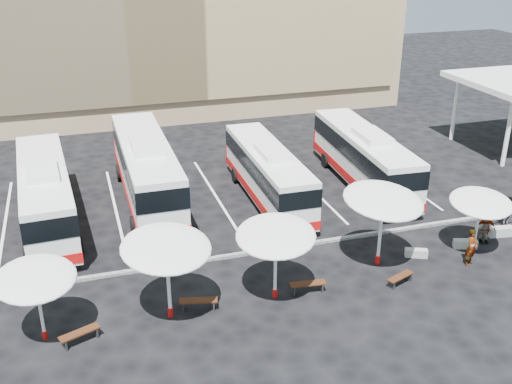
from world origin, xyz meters
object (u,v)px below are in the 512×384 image
object	(u,v)px
sunshade_2	(276,236)
passenger_0	(471,247)
bus_0	(45,193)
sunshade_0	(35,279)
passenger_2	(485,228)
conc_bench_2	(501,232)
passenger_1	(484,229)
wood_bench_0	(80,334)
sunshade_1	(166,248)
conc_bench_1	(465,244)
sunshade_4	(481,203)
sunshade_3	(383,201)
wood_bench_2	(308,285)
bus_3	(364,156)
passenger_3	(507,211)
bus_1	(146,168)
conc_bench_0	(416,253)
wood_bench_1	(198,302)
wood_bench_3	(400,278)
bus_2	(268,172)

from	to	relation	value
sunshade_2	passenger_0	world-z (taller)	sunshade_2
bus_0	sunshade_0	distance (m)	10.49
bus_0	sunshade_0	bearing A→B (deg)	-94.27
passenger_2	conc_bench_2	bearing A→B (deg)	38.59
passenger_1	wood_bench_0	bearing A→B (deg)	46.13
sunshade_1	conc_bench_1	xyz separation A→B (m)	(15.33, 1.36, -3.02)
sunshade_4	sunshade_3	bearing A→B (deg)	176.03
wood_bench_2	passenger_1	world-z (taller)	passenger_1
bus_3	passenger_0	distance (m)	10.66
wood_bench_2	passenger_1	bearing A→B (deg)	9.03
sunshade_3	passenger_1	bearing A→B (deg)	3.11
wood_bench_0	conc_bench_1	bearing A→B (deg)	6.03
sunshade_2	passenger_0	bearing A→B (deg)	-0.90
sunshade_3	passenger_3	world-z (taller)	sunshade_3
bus_1	passenger_3	distance (m)	20.34
bus_0	passenger_0	distance (m)	22.05
sunshade_3	conc_bench_1	xyz separation A→B (m)	(5.00, 0.09, -3.13)
sunshade_4	conc_bench_2	world-z (taller)	sunshade_4
conc_bench_0	conc_bench_1	bearing A→B (deg)	1.01
sunshade_0	sunshade_1	distance (m)	5.02
conc_bench_1	conc_bench_2	distance (m)	2.63
bus_1	wood_bench_0	size ratio (longest dim) A/B	7.78
conc_bench_0	wood_bench_1	bearing A→B (deg)	-173.94
sunshade_0	conc_bench_0	bearing A→B (deg)	4.26
passenger_3	sunshade_1	bearing A→B (deg)	20.37
conc_bench_1	bus_0	bearing A→B (deg)	155.68
wood_bench_2	passenger_0	distance (m)	8.39
wood_bench_3	passenger_3	distance (m)	9.21
conc_bench_1	bus_2	bearing A→B (deg)	131.64
bus_0	bus_3	bearing A→B (deg)	-3.13
passenger_0	passenger_2	world-z (taller)	passenger_0
sunshade_1	sunshade_3	xyz separation A→B (m)	(10.32, 1.28, 0.11)
bus_0	bus_1	size ratio (longest dim) A/B	0.93
bus_0	wood_bench_1	bearing A→B (deg)	-62.97
conc_bench_1	passenger_2	bearing A→B (deg)	9.14
bus_0	wood_bench_3	size ratio (longest dim) A/B	7.99
passenger_3	passenger_2	bearing A→B (deg)	40.63
bus_1	conc_bench_0	xyz separation A→B (m)	(11.63, -10.79, -1.86)
bus_0	conc_bench_0	world-z (taller)	bus_0
bus_0	conc_bench_2	distance (m)	24.32
wood_bench_2	bus_2	bearing A→B (deg)	81.59
wood_bench_2	wood_bench_3	world-z (taller)	wood_bench_2
wood_bench_2	passenger_2	distance (m)	10.57
conc_bench_0	wood_bench_2	bearing A→B (deg)	-167.94
conc_bench_0	conc_bench_1	world-z (taller)	conc_bench_1
conc_bench_0	bus_3	bearing A→B (deg)	79.77
bus_1	sunshade_3	bearing A→B (deg)	-48.52
conc_bench_2	passenger_0	bearing A→B (deg)	-149.06
sunshade_1	wood_bench_1	bearing A→B (deg)	5.63
bus_1	wood_bench_3	size ratio (longest dim) A/B	8.54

